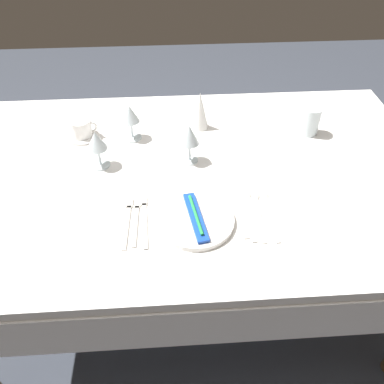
% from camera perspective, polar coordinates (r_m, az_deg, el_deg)
% --- Properties ---
extents(ground_plane, '(6.00, 6.00, 0.00)m').
position_cam_1_polar(ground_plane, '(1.98, -0.17, -13.60)').
color(ground_plane, '#383D47').
extents(dining_table, '(1.80, 1.11, 0.74)m').
position_cam_1_polar(dining_table, '(1.48, -0.22, 0.78)').
color(dining_table, white).
rests_on(dining_table, ground).
extents(dinner_plate, '(0.24, 0.24, 0.02)m').
position_cam_1_polar(dinner_plate, '(1.23, 0.37, -4.14)').
color(dinner_plate, white).
rests_on(dinner_plate, dining_table).
extents(toothbrush_package, '(0.07, 0.21, 0.02)m').
position_cam_1_polar(toothbrush_package, '(1.22, 0.37, -3.60)').
color(toothbrush_package, blue).
rests_on(toothbrush_package, dinner_plate).
extents(fork_outer, '(0.03, 0.23, 0.00)m').
position_cam_1_polar(fork_outer, '(1.25, -6.88, -3.93)').
color(fork_outer, beige).
rests_on(fork_outer, dining_table).
extents(fork_inner, '(0.02, 0.21, 0.00)m').
position_cam_1_polar(fork_inner, '(1.25, -8.14, -4.03)').
color(fork_inner, beige).
rests_on(fork_inner, dining_table).
extents(fork_salad, '(0.03, 0.22, 0.00)m').
position_cam_1_polar(fork_salad, '(1.25, -9.37, -4.14)').
color(fork_salad, beige).
rests_on(fork_salad, dining_table).
extents(dinner_knife, '(0.03, 0.22, 0.00)m').
position_cam_1_polar(dinner_knife, '(1.27, 6.98, -3.27)').
color(dinner_knife, beige).
rests_on(dinner_knife, dining_table).
extents(spoon_soup, '(0.03, 0.23, 0.01)m').
position_cam_1_polar(spoon_soup, '(1.29, 8.28, -2.45)').
color(spoon_soup, beige).
rests_on(spoon_soup, dining_table).
extents(spoon_dessert, '(0.03, 0.23, 0.01)m').
position_cam_1_polar(spoon_dessert, '(1.29, 9.58, -2.59)').
color(spoon_dessert, beige).
rests_on(spoon_dessert, dining_table).
extents(spoon_tea, '(0.03, 0.23, 0.01)m').
position_cam_1_polar(spoon_tea, '(1.30, 11.06, -2.50)').
color(spoon_tea, beige).
rests_on(spoon_tea, dining_table).
extents(saucer_left, '(0.13, 0.13, 0.01)m').
position_cam_1_polar(saucer_left, '(1.65, -15.58, 7.84)').
color(saucer_left, white).
rests_on(saucer_left, dining_table).
extents(coffee_cup_left, '(0.11, 0.08, 0.07)m').
position_cam_1_polar(coffee_cup_left, '(1.63, -15.77, 8.97)').
color(coffee_cup_left, white).
rests_on(coffee_cup_left, saucer_left).
extents(wine_glass_centre, '(0.07, 0.07, 0.15)m').
position_cam_1_polar(wine_glass_centre, '(1.41, -0.30, 8.10)').
color(wine_glass_centre, silver).
rests_on(wine_glass_centre, dining_table).
extents(wine_glass_left, '(0.07, 0.07, 0.15)m').
position_cam_1_polar(wine_glass_left, '(1.55, -8.99, 10.88)').
color(wine_glass_left, silver).
rests_on(wine_glass_left, dining_table).
extents(wine_glass_right, '(0.07, 0.07, 0.15)m').
position_cam_1_polar(wine_glass_right, '(1.43, -13.72, 7.02)').
color(wine_glass_right, silver).
rests_on(wine_glass_right, dining_table).
extents(drink_tumbler, '(0.07, 0.07, 0.11)m').
position_cam_1_polar(drink_tumbler, '(1.66, 16.79, 9.65)').
color(drink_tumbler, silver).
rests_on(drink_tumbler, dining_table).
extents(napkin_folded, '(0.07, 0.07, 0.16)m').
position_cam_1_polar(napkin_folded, '(1.61, 1.17, 11.75)').
color(napkin_folded, white).
rests_on(napkin_folded, dining_table).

